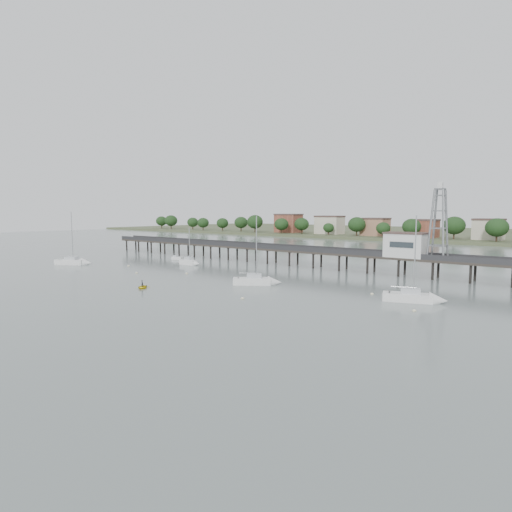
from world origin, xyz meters
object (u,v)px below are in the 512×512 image
at_px(lattice_tower, 439,224).
at_px(sailboat_a, 77,262).
at_px(sailboat_b, 191,262).
at_px(white_tender, 177,258).
at_px(sailboat_c, 261,281).
at_px(pier, 305,251).
at_px(yellow_dinghy, 142,288).
at_px(sailboat_d, 420,298).

relative_size(lattice_tower, sailboat_a, 1.07).
xyz_separation_m(sailboat_a, sailboat_b, (23.48, 18.08, 0.02)).
bearing_deg(white_tender, sailboat_c, -31.46).
bearing_deg(sailboat_c, lattice_tower, 11.96).
bearing_deg(white_tender, sailboat_b, -35.47).
distance_m(pier, sailboat_a, 58.85).
bearing_deg(sailboat_b, pier, 30.87).
xyz_separation_m(lattice_tower, sailboat_b, (-56.00, -15.85, -10.44)).
xyz_separation_m(pier, yellow_dinghy, (-6.12, -44.31, -3.79)).
relative_size(sailboat_b, yellow_dinghy, 3.28).
xyz_separation_m(pier, sailboat_a, (-47.97, -33.93, -3.16)).
height_order(pier, sailboat_d, sailboat_d).
relative_size(pier, yellow_dinghy, 49.38).
xyz_separation_m(sailboat_a, yellow_dinghy, (41.85, -10.38, -0.64)).
bearing_deg(yellow_dinghy, white_tender, 93.90).
xyz_separation_m(sailboat_a, sailboat_c, (56.03, 5.95, 0.00)).
relative_size(sailboat_c, sailboat_d, 0.98).
height_order(sailboat_a, sailboat_c, sailboat_a).
relative_size(white_tender, yellow_dinghy, 1.20).
bearing_deg(lattice_tower, sailboat_a, -156.88).
bearing_deg(white_tender, pier, 5.69).
xyz_separation_m(sailboat_c, white_tender, (-44.71, 18.06, -0.23)).
xyz_separation_m(pier, lattice_tower, (31.50, 0.00, 7.31)).
height_order(lattice_tower, sailboat_a, lattice_tower).
xyz_separation_m(sailboat_d, sailboat_b, (-60.92, 9.44, 0.02)).
xyz_separation_m(lattice_tower, yellow_dinghy, (-37.62, -44.31, -11.10)).
bearing_deg(sailboat_c, yellow_dinghy, -169.08).
distance_m(pier, sailboat_b, 29.35).
relative_size(pier, lattice_tower, 9.68).
distance_m(pier, yellow_dinghy, 44.89).
height_order(sailboat_a, white_tender, sailboat_a).
bearing_deg(sailboat_c, sailboat_b, 121.46).
height_order(sailboat_d, yellow_dinghy, sailboat_d).
bearing_deg(sailboat_a, lattice_tower, -8.35).
distance_m(pier, sailboat_c, 29.29).
height_order(lattice_tower, sailboat_c, lattice_tower).
bearing_deg(sailboat_c, sailboat_a, 147.96).
bearing_deg(lattice_tower, pier, -180.00).
xyz_separation_m(sailboat_d, yellow_dinghy, (-42.54, -19.02, -0.64)).
distance_m(lattice_tower, sailboat_a, 87.05).
distance_m(sailboat_d, yellow_dinghy, 46.61).
bearing_deg(white_tender, sailboat_a, -124.71).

